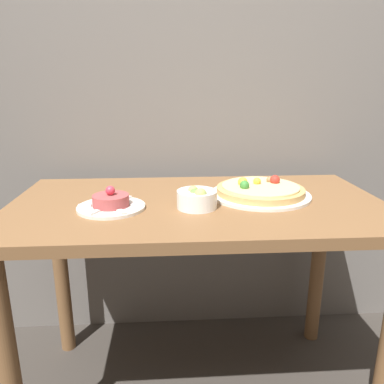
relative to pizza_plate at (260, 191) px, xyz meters
name	(u,v)px	position (x,y,z in m)	size (l,w,h in m)	color
back_wall	(189,42)	(-0.22, 0.42, 0.52)	(8.00, 0.05, 2.60)	slate
dining_table	(198,234)	(-0.22, -0.04, -0.14)	(1.23, 0.67, 0.76)	brown
pizza_plate	(260,191)	(0.00, 0.00, 0.00)	(0.34, 0.34, 0.07)	silver
tartare_plate	(111,204)	(-0.49, -0.11, 0.00)	(0.21, 0.21, 0.07)	silver
small_bowl	(197,198)	(-0.23, -0.11, 0.01)	(0.13, 0.13, 0.07)	white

